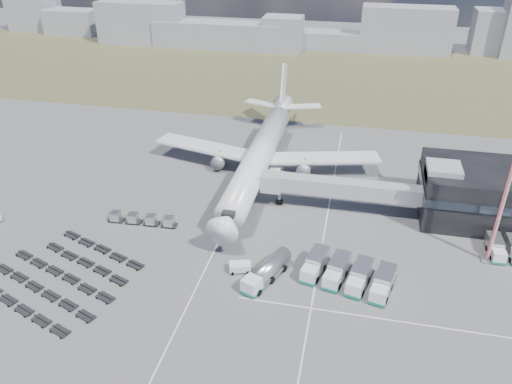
# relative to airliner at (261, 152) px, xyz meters

# --- Properties ---
(ground) EXTENTS (420.00, 420.00, 0.00)m
(ground) POSITION_rel_airliner_xyz_m (0.00, -32.38, -5.29)
(ground) COLOR #565659
(ground) RESTS_ON ground
(grass_strip) EXTENTS (420.00, 90.00, 0.01)m
(grass_strip) POSITION_rel_airliner_xyz_m (0.00, 77.62, -5.29)
(grass_strip) COLOR #4C4C2E
(grass_strip) RESTS_ON ground
(lane_markings) EXTENTS (47.12, 110.00, 0.01)m
(lane_markings) POSITION_rel_airliner_xyz_m (9.77, -29.38, -5.29)
(lane_markings) COLOR silver
(lane_markings) RESTS_ON ground
(terminal) EXTENTS (30.40, 16.40, 11.00)m
(terminal) POSITION_rel_airliner_xyz_m (47.77, -8.41, -0.04)
(terminal) COLOR black
(terminal) RESTS_ON ground
(jet_bridge) EXTENTS (30.30, 3.80, 7.05)m
(jet_bridge) POSITION_rel_airliner_xyz_m (15.90, -11.95, -0.24)
(jet_bridge) COLOR #939399
(jet_bridge) RESTS_ON ground
(airliner) EXTENTS (51.59, 64.53, 17.62)m
(airliner) POSITION_rel_airliner_xyz_m (0.00, 0.00, 0.00)
(airliner) COLOR white
(airliner) RESTS_ON ground
(skyline) EXTENTS (293.40, 26.70, 22.77)m
(skyline) POSITION_rel_airliner_xyz_m (16.67, 117.73, 2.93)
(skyline) COLOR gray
(skyline) RESTS_ON ground
(fuel_tanker) EXTENTS (6.58, 10.66, 3.39)m
(fuel_tanker) POSITION_rel_airliner_xyz_m (8.28, -35.36, -3.60)
(fuel_tanker) COLOR white
(fuel_tanker) RESTS_ON ground
(pushback_tug) EXTENTS (3.88, 2.85, 1.54)m
(pushback_tug) POSITION_rel_airliner_xyz_m (3.71, -34.19, -4.52)
(pushback_tug) COLOR white
(pushback_tug) RESTS_ON ground
(catering_truck) EXTENTS (2.42, 5.81, 2.66)m
(catering_truck) POSITION_rel_airliner_xyz_m (3.53, -0.46, -3.93)
(catering_truck) COLOR white
(catering_truck) RESTS_ON ground
(service_trucks_near) EXTENTS (14.82, 10.33, 2.99)m
(service_trucks_near) POSITION_rel_airliner_xyz_m (20.84, -33.18, -3.67)
(service_trucks_near) COLOR white
(service_trucks_near) RESTS_ON ground
(uld_row) EXTENTS (13.32, 2.25, 1.84)m
(uld_row) POSITION_rel_airliner_xyz_m (-17.45, -24.48, -4.19)
(uld_row) COLOR black
(uld_row) RESTS_ON ground
(baggage_dollies) EXTENTS (26.62, 24.50, 0.71)m
(baggage_dollies) POSITION_rel_airliner_xyz_m (-23.92, -41.92, -4.94)
(baggage_dollies) COLOR black
(baggage_dollies) RESTS_ON ground
(floodlight_mast) EXTENTS (2.38, 1.93, 24.97)m
(floodlight_mast) POSITION_rel_airliner_xyz_m (43.34, -22.63, 7.22)
(floodlight_mast) COLOR red
(floodlight_mast) RESTS_ON ground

